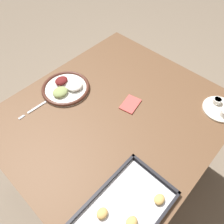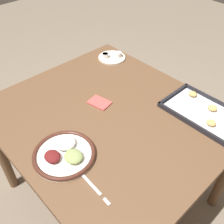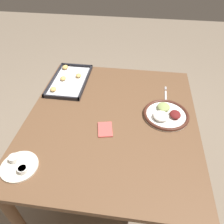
% 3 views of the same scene
% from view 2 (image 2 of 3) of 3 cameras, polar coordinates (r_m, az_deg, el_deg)
% --- Properties ---
extents(ground_plane, '(8.00, 8.00, 0.00)m').
position_cam_2_polar(ground_plane, '(1.93, -0.40, -17.18)').
color(ground_plane, '#7A6B59').
extents(dining_table, '(1.15, 1.02, 0.74)m').
position_cam_2_polar(dining_table, '(1.41, -0.52, -3.55)').
color(dining_table, brown).
rests_on(dining_table, ground_plane).
extents(dinner_plate, '(0.28, 0.28, 0.04)m').
position_cam_2_polar(dinner_plate, '(1.17, -10.32, -8.85)').
color(dinner_plate, white).
rests_on(dinner_plate, dining_table).
extents(fork, '(0.23, 0.02, 0.00)m').
position_cam_2_polar(fork, '(1.08, -4.93, -15.07)').
color(fork, silver).
rests_on(fork, dining_table).
extents(saucer_plate, '(0.18, 0.18, 0.04)m').
position_cam_2_polar(saucer_plate, '(1.80, -0.02, 11.95)').
color(saucer_plate, beige).
rests_on(saucer_plate, dining_table).
extents(baking_tray, '(0.43, 0.25, 0.04)m').
position_cam_2_polar(baking_tray, '(1.42, 20.10, -0.35)').
color(baking_tray, black).
rests_on(baking_tray, dining_table).
extents(napkin, '(0.13, 0.10, 0.01)m').
position_cam_2_polar(napkin, '(1.41, -2.75, 2.06)').
color(napkin, '#CC4C47').
rests_on(napkin, dining_table).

